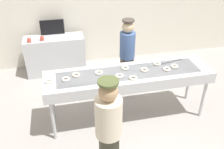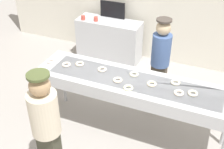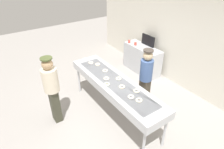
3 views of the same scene
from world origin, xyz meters
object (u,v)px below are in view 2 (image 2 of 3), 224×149
object	(u,v)px
sugar_donut_8	(179,93)
paper_cup_1	(96,19)
customer_waiting	(46,126)
prep_counter	(109,40)
sugar_donut_4	(152,84)
paper_cup_0	(83,18)
sugar_donut_0	(66,65)
sugar_donut_10	(102,69)
sugar_donut_7	(118,80)
fryer_conveyor	(133,86)
sugar_donut_3	(128,88)
menu_display	(113,10)
sugar_donut_5	(193,93)
sugar_donut_2	(51,61)
worker_baker	(160,61)
sugar_donut_1	(80,64)
sugar_donut_9	(176,82)
sugar_donut_6	(134,74)

from	to	relation	value
sugar_donut_8	paper_cup_1	distance (m)	2.93
customer_waiting	prep_counter	size ratio (longest dim) A/B	1.22
sugar_donut_4	paper_cup_0	distance (m)	2.77
sugar_donut_0	sugar_donut_10	xyz separation A→B (m)	(0.57, 0.09, 0.00)
sugar_donut_7	sugar_donut_4	bearing A→B (deg)	11.38
fryer_conveyor	sugar_donut_0	size ratio (longest dim) A/B	21.69
sugar_donut_3	menu_display	distance (m)	2.75
paper_cup_1	fryer_conveyor	bearing A→B (deg)	-51.87
sugar_donut_5	sugar_donut_7	world-z (taller)	same
fryer_conveyor	sugar_donut_2	xyz separation A→B (m)	(-1.36, -0.01, 0.11)
sugar_donut_4	sugar_donut_2	bearing A→B (deg)	-179.53
sugar_donut_0	worker_baker	size ratio (longest dim) A/B	0.08
sugar_donut_5	worker_baker	distance (m)	1.04
sugar_donut_2	paper_cup_0	xyz separation A→B (m)	(-0.41, 1.88, -0.04)
sugar_donut_0	sugar_donut_4	world-z (taller)	same
sugar_donut_3	worker_baker	bearing A→B (deg)	79.89
sugar_donut_1	sugar_donut_4	distance (m)	1.19
sugar_donut_7	prep_counter	world-z (taller)	sugar_donut_7
sugar_donut_5	paper_cup_1	world-z (taller)	sugar_donut_5
sugar_donut_8	sugar_donut_2	bearing A→B (deg)	178.62
sugar_donut_5	sugar_donut_9	distance (m)	0.31
paper_cup_1	sugar_donut_5	bearing A→B (deg)	-39.18
sugar_donut_9	customer_waiting	bearing A→B (deg)	-130.22
sugar_donut_6	menu_display	distance (m)	2.42
sugar_donut_6	prep_counter	xyz separation A→B (m)	(-1.21, 1.88, -0.55)
sugar_donut_4	sugar_donut_7	world-z (taller)	same
sugar_donut_0	sugar_donut_9	world-z (taller)	same
fryer_conveyor	prep_counter	distance (m)	2.41
sugar_donut_0	sugar_donut_8	world-z (taller)	same
sugar_donut_10	customer_waiting	world-z (taller)	customer_waiting
worker_baker	customer_waiting	xyz separation A→B (m)	(-0.82, -2.06, 0.06)
sugar_donut_6	sugar_donut_10	size ratio (longest dim) A/B	1.00
sugar_donut_0	sugar_donut_2	bearing A→B (deg)	-179.30
customer_waiting	sugar_donut_6	bearing A→B (deg)	50.34
sugar_donut_1	sugar_donut_10	size ratio (longest dim) A/B	1.00
sugar_donut_3	sugar_donut_9	distance (m)	0.68
sugar_donut_0	paper_cup_1	xyz separation A→B (m)	(-0.41, 1.92, -0.04)
sugar_donut_0	menu_display	size ratio (longest dim) A/B	0.24
sugar_donut_4	sugar_donut_8	distance (m)	0.40
sugar_donut_0	worker_baker	world-z (taller)	worker_baker
sugar_donut_1	sugar_donut_4	bearing A→B (deg)	-4.38
sugar_donut_1	sugar_donut_8	distance (m)	1.58
menu_display	sugar_donut_1	bearing A→B (deg)	-80.96
sugar_donut_2	menu_display	world-z (taller)	menu_display
sugar_donut_6	fryer_conveyor	bearing A→B (deg)	-76.39
prep_counter	paper_cup_1	world-z (taller)	paper_cup_1
sugar_donut_7	worker_baker	bearing A→B (deg)	66.68
customer_waiting	paper_cup_0	distance (m)	3.33
sugar_donut_4	paper_cup_0	size ratio (longest dim) A/B	1.43
sugar_donut_8	worker_baker	world-z (taller)	worker_baker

